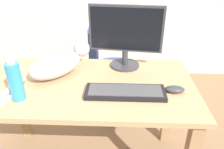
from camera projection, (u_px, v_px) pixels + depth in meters
desk at (87, 98)px, 1.37m from camera, size 1.31×0.70×0.72m
office_chair at (109, 77)px, 2.10m from camera, size 0.48×0.48×0.88m
monitor at (126, 35)px, 1.42m from camera, size 0.48×0.20×0.42m
keyboard at (125, 92)px, 1.20m from camera, size 0.44×0.15×0.03m
cat at (59, 63)px, 1.37m from camera, size 0.43×0.48×0.20m
computer_mouse at (175, 89)px, 1.22m from camera, size 0.11×0.06×0.04m
water_bottle at (15, 81)px, 1.12m from camera, size 0.07×0.07×0.23m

